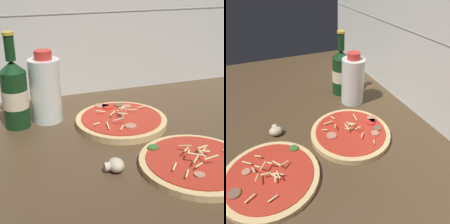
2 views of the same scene
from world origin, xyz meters
The scene contains 7 objects.
counter_slab centered at (0.00, 0.00, 1.25)cm, with size 160.00×90.00×2.50cm.
tile_backsplash centered at (0.00, 45.50, 30.00)cm, with size 160.00×1.13×60.00cm.
pizza_near centered at (6.92, -10.41, 3.39)cm, with size 26.01×26.01×4.39cm.
pizza_far centered at (-0.83, 16.63, 3.53)cm, with size 25.85×25.85×5.38cm.
beer_bottle centered at (-28.60, 24.99, 12.25)cm, with size 7.15×7.15×26.25cm.
oil_bottle centered at (-20.07, 26.39, 11.94)cm, with size 8.78×8.78×20.53cm.
mushroom_right centered at (-10.93, -5.96, 4.00)cm, with size 4.49×4.27×2.99cm.
Camera 2 is at (48.33, -8.34, 50.16)cm, focal length 35.00 mm.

